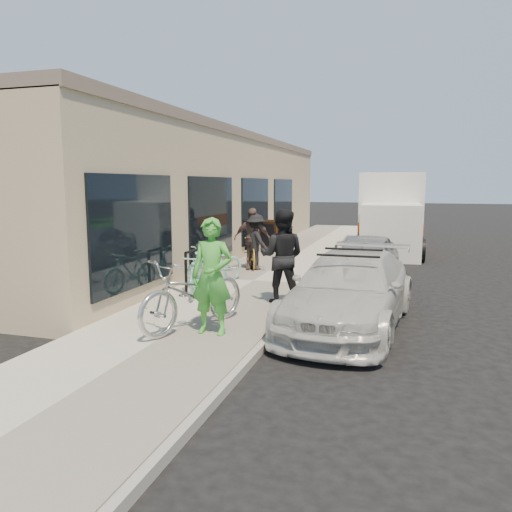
# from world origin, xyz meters

# --- Properties ---
(ground) EXTENTS (120.00, 120.00, 0.00)m
(ground) POSITION_xyz_m (0.00, 0.00, 0.00)
(ground) COLOR black
(ground) RESTS_ON ground
(sidewalk) EXTENTS (3.00, 34.00, 0.15)m
(sidewalk) POSITION_xyz_m (-2.00, 3.00, 0.07)
(sidewalk) COLOR #B0AC9F
(sidewalk) RESTS_ON ground
(curb) EXTENTS (0.12, 34.00, 0.13)m
(curb) POSITION_xyz_m (-0.45, 3.00, 0.07)
(curb) COLOR gray
(curb) RESTS_ON ground
(storefront) EXTENTS (3.60, 20.00, 4.22)m
(storefront) POSITION_xyz_m (-5.24, 7.99, 2.12)
(storefront) COLOR #C7B48A
(storefront) RESTS_ON ground
(bike_rack) EXTENTS (0.07, 0.65, 0.91)m
(bike_rack) POSITION_xyz_m (-3.00, 1.53, 0.70)
(bike_rack) COLOR black
(bike_rack) RESTS_ON sidewalk
(sandwich_board) EXTENTS (0.78, 0.78, 1.09)m
(sandwich_board) POSITION_xyz_m (-2.99, 8.20, 0.71)
(sandwich_board) COLOR black
(sandwich_board) RESTS_ON sidewalk
(sedan_white) EXTENTS (2.27, 4.68, 1.35)m
(sedan_white) POSITION_xyz_m (0.67, 0.15, 0.66)
(sedan_white) COLOR beige
(sedan_white) RESTS_ON ground
(sedan_silver) EXTENTS (1.75, 3.78, 1.26)m
(sedan_silver) POSITION_xyz_m (0.59, 4.24, 0.63)
(sedan_silver) COLOR #9C9CA1
(sedan_silver) RESTS_ON ground
(moving_truck) EXTENTS (2.47, 6.01, 2.91)m
(moving_truck) POSITION_xyz_m (0.94, 10.98, 1.29)
(moving_truck) COLOR silver
(moving_truck) RESTS_ON ground
(tandem_bike) EXTENTS (1.59, 2.38, 1.18)m
(tandem_bike) POSITION_xyz_m (-1.71, -1.21, 0.74)
(tandem_bike) COLOR silver
(tandem_bike) RESTS_ON sidewalk
(woman_rider) EXTENTS (0.68, 0.44, 1.85)m
(woman_rider) POSITION_xyz_m (-1.32, -1.38, 1.08)
(woman_rider) COLOR green
(woman_rider) RESTS_ON sidewalk
(man_standing) EXTENTS (0.95, 0.76, 1.88)m
(man_standing) POSITION_xyz_m (-0.77, 0.94, 1.09)
(man_standing) COLOR black
(man_standing) RESTS_ON sidewalk
(cruiser_bike_a) EXTENTS (0.84, 1.59, 0.92)m
(cruiser_bike_a) POSITION_xyz_m (-2.67, 1.01, 0.61)
(cruiser_bike_a) COLOR #81C1B4
(cruiser_bike_a) RESTS_ON sidewalk
(cruiser_bike_b) EXTENTS (1.32, 1.86, 0.93)m
(cruiser_bike_b) POSITION_xyz_m (-2.76, 2.36, 0.61)
(cruiser_bike_b) COLOR #81C1B4
(cruiser_bike_b) RESTS_ON sidewalk
(cruiser_bike_c) EXTENTS (1.01, 1.64, 0.95)m
(cruiser_bike_c) POSITION_xyz_m (-2.63, 4.87, 0.63)
(cruiser_bike_c) COLOR gold
(cruiser_bike_c) RESTS_ON sidewalk
(bystander_a) EXTENTS (1.15, 1.03, 1.55)m
(bystander_a) POSITION_xyz_m (-2.43, 4.56, 0.92)
(bystander_a) COLOR black
(bystander_a) RESTS_ON sidewalk
(bystander_b) EXTENTS (1.08, 0.67, 1.71)m
(bystander_b) POSITION_xyz_m (-2.52, 4.55, 1.00)
(bystander_b) COLOR brown
(bystander_b) RESTS_ON sidewalk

